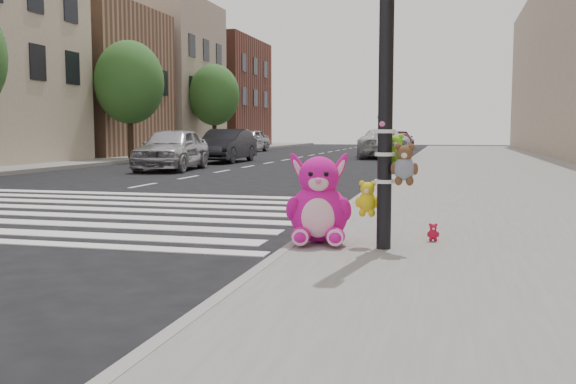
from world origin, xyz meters
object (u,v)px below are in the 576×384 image
(car_silver_far, at_px, (172,149))
(car_dark_far, at_px, (226,146))
(pink_bunny, at_px, (319,206))
(red_teddy, at_px, (433,232))
(car_white_near, at_px, (382,143))
(signal_pole, at_px, (387,104))

(car_silver_far, xyz_separation_m, car_dark_far, (-0.03, 5.86, -0.03))
(pink_bunny, relative_size, red_teddy, 4.96)
(car_silver_far, height_order, car_white_near, car_silver_far)
(car_white_near, bearing_deg, signal_pole, 86.74)
(car_dark_far, distance_m, car_white_near, 9.05)
(signal_pole, distance_m, pink_bunny, 1.41)
(car_silver_far, bearing_deg, car_white_near, 56.54)
(signal_pole, xyz_separation_m, car_silver_far, (-9.12, 14.43, -0.96))
(signal_pole, bearing_deg, car_white_near, 96.01)
(red_teddy, height_order, car_white_near, car_white_near)
(signal_pole, height_order, car_dark_far, signal_pole)
(car_dark_far, bearing_deg, car_silver_far, -90.18)
(car_silver_far, relative_size, car_dark_far, 1.00)
(pink_bunny, relative_size, car_white_near, 0.20)
(pink_bunny, bearing_deg, signal_pole, -20.55)
(car_white_near, bearing_deg, car_silver_far, 53.66)
(signal_pole, relative_size, car_dark_far, 0.88)
(car_dark_far, bearing_deg, car_white_near, 45.16)
(red_teddy, relative_size, car_dark_far, 0.05)
(signal_pole, distance_m, car_white_near, 26.93)
(signal_pole, distance_m, car_silver_far, 17.10)
(pink_bunny, xyz_separation_m, car_silver_far, (-8.33, 14.28, 0.20))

